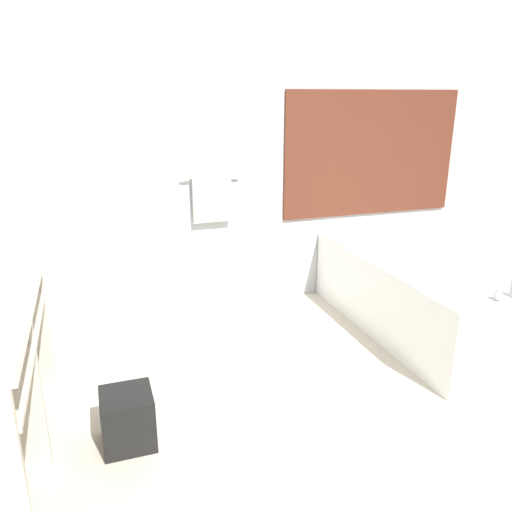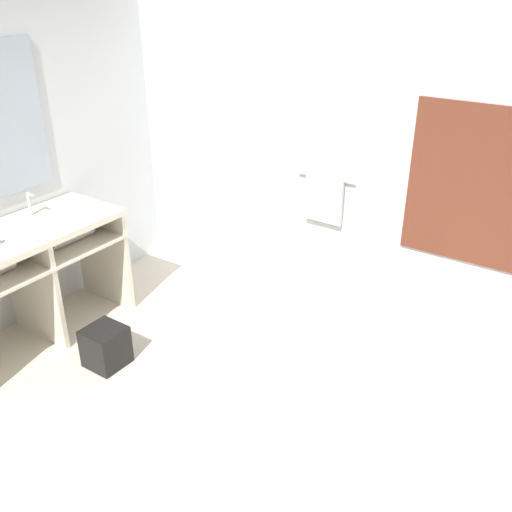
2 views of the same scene
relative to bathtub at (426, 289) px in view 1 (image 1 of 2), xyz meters
The scene contains 4 objects.
ground_plane 1.76m from the bathtub, 133.86° to the right, with size 16.00×16.00×0.00m, color beige.
wall_back_with_blinds 1.83m from the bathtub, 139.78° to the left, with size 7.40×0.13×2.70m.
bathtub is the anchor object (origin of this frame).
waste_bin 2.48m from the bathtub, 163.60° to the right, with size 0.27×0.27×0.30m.
Camera 1 is at (-1.25, -1.80, 1.78)m, focal length 35.00 mm.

